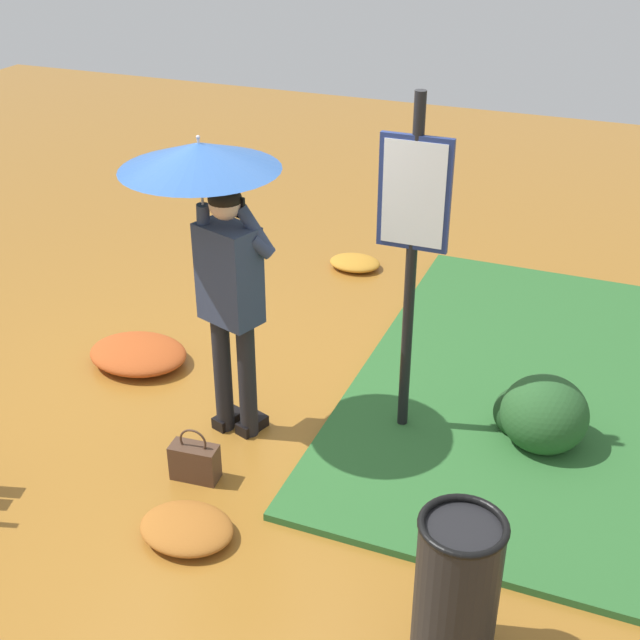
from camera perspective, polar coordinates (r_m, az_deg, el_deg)
ground_plane at (r=5.92m, az=-7.33°, el=-7.07°), size 18.00×18.00×0.00m
person_with_umbrella at (r=5.14m, az=-7.21°, el=6.94°), size 0.96×0.96×2.04m
info_sign_post at (r=5.16m, az=6.24°, el=5.82°), size 0.44×0.07×2.30m
handbag at (r=5.41m, az=-8.43°, el=-9.39°), size 0.31×0.17×0.37m
trash_bin at (r=4.21m, az=9.19°, el=-17.49°), size 0.42×0.42×0.83m
shrub_cluster at (r=5.75m, az=14.54°, el=-6.13°), size 0.63×0.57×0.51m
leaf_pile_near_person at (r=5.05m, az=-8.96°, el=-13.67°), size 0.56×0.45×0.12m
leaf_pile_by_bench at (r=8.08m, az=2.36°, el=3.88°), size 0.49×0.39×0.11m
leaf_pile_far_path at (r=6.66m, az=-12.14°, el=-2.23°), size 0.77×0.62×0.17m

